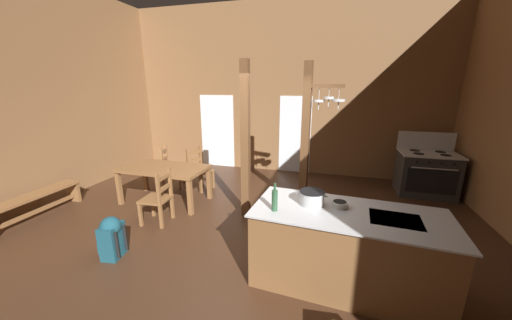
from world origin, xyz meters
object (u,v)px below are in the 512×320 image
at_px(ladderback_chair_at_table_end, 171,167).
at_px(bottle_tall_on_counter, 275,200).
at_px(backpack, 112,236).
at_px(kitchen_island, 346,249).
at_px(stockpot_on_counter, 312,198).
at_px(ladderback_chair_near_window, 199,170).
at_px(ladderback_chair_by_post, 158,198).
at_px(stove_range, 426,173).
at_px(dining_table, 164,171).
at_px(bench_along_left_wall, 34,202).
at_px(mixing_bowl_on_counter, 340,204).

xyz_separation_m(ladderback_chair_at_table_end, bottle_tall_on_counter, (3.02, -2.57, 0.61)).
distance_m(backpack, bottle_tall_on_counter, 2.37).
bearing_deg(bottle_tall_on_counter, ladderback_chair_at_table_end, 139.61).
distance_m(kitchen_island, stockpot_on_counter, 0.70).
distance_m(ladderback_chair_near_window, ladderback_chair_by_post, 1.67).
relative_size(stove_range, ladderback_chair_at_table_end, 1.39).
bearing_deg(kitchen_island, dining_table, 155.90).
bearing_deg(ladderback_chair_at_table_end, bottle_tall_on_counter, -40.39).
relative_size(ladderback_chair_by_post, ladderback_chair_at_table_end, 1.00).
relative_size(stockpot_on_counter, bottle_tall_on_counter, 1.12).
bearing_deg(ladderback_chair_by_post, backpack, -91.97).
bearing_deg(backpack, dining_table, 101.42).
xyz_separation_m(bench_along_left_wall, stockpot_on_counter, (4.86, -0.16, 0.71)).
xyz_separation_m(backpack, mixing_bowl_on_counter, (2.96, 0.43, 0.65)).
bearing_deg(stove_range, ladderback_chair_by_post, -150.92).
relative_size(kitchen_island, bench_along_left_wall, 1.34).
xyz_separation_m(dining_table, bottle_tall_on_counter, (2.62, -1.72, 0.41)).
height_order(ladderback_chair_at_table_end, stockpot_on_counter, stockpot_on_counter).
xyz_separation_m(bench_along_left_wall, mixing_bowl_on_counter, (5.18, -0.15, 0.66)).
bearing_deg(ladderback_chair_near_window, stockpot_on_counter, -40.46).
distance_m(stove_range, ladderback_chair_at_table_end, 5.72).
height_order(stockpot_on_counter, mixing_bowl_on_counter, stockpot_on_counter).
relative_size(bench_along_left_wall, mixing_bowl_on_counter, 8.89).
relative_size(backpack, mixing_bowl_on_counter, 3.18).
bearing_deg(ladderback_chair_near_window, kitchen_island, -37.59).
distance_m(bench_along_left_wall, mixing_bowl_on_counter, 5.22).
relative_size(stove_range, stockpot_on_counter, 3.59).
distance_m(stove_range, ladderback_chair_by_post, 5.51).
bearing_deg(mixing_bowl_on_counter, backpack, -171.83).
bearing_deg(mixing_bowl_on_counter, stove_range, 60.08).
xyz_separation_m(dining_table, ladderback_chair_at_table_end, (-0.41, 0.86, -0.20)).
bearing_deg(kitchen_island, mixing_bowl_on_counter, 130.72).
xyz_separation_m(stove_range, ladderback_chair_by_post, (-4.82, -2.68, -0.03)).
xyz_separation_m(ladderback_chair_near_window, bench_along_left_wall, (-2.17, -2.13, -0.14)).
bearing_deg(stove_range, mixing_bowl_on_counter, -119.92).
height_order(bench_along_left_wall, backpack, backpack).
bearing_deg(bench_along_left_wall, mixing_bowl_on_counter, -1.63).
distance_m(stove_range, stockpot_on_counter, 4.01).
bearing_deg(ladderback_chair_by_post, kitchen_island, -13.50).
height_order(stove_range, mixing_bowl_on_counter, stove_range).
bearing_deg(stockpot_on_counter, stove_range, 56.16).
bearing_deg(kitchen_island, ladderback_chair_near_window, 142.41).
height_order(kitchen_island, ladderback_chair_by_post, ladderback_chair_by_post).
bearing_deg(kitchen_island, stove_range, 62.32).
relative_size(stove_range, bench_along_left_wall, 0.79).
distance_m(stockpot_on_counter, bottle_tall_on_counter, 0.49).
bearing_deg(mixing_bowl_on_counter, ladderback_chair_by_post, 168.28).
bearing_deg(kitchen_island, ladderback_chair_by_post, 166.50).
distance_m(kitchen_island, stove_range, 3.85).
relative_size(ladderback_chair_near_window, backpack, 1.59).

